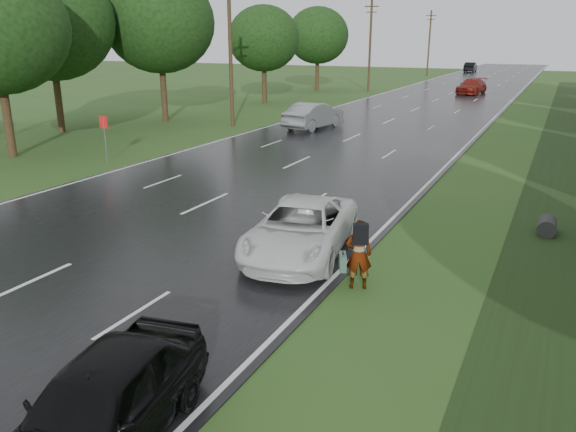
# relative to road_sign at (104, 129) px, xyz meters

# --- Properties ---
(ground) EXTENTS (220.00, 220.00, 0.00)m
(ground) POSITION_rel_road_sign_xyz_m (8.50, -12.00, -1.64)
(ground) COLOR #294E1C
(ground) RESTS_ON ground
(road) EXTENTS (14.00, 180.00, 0.04)m
(road) POSITION_rel_road_sign_xyz_m (8.50, 33.00, -1.62)
(road) COLOR black
(road) RESTS_ON ground
(edge_stripe_east) EXTENTS (0.12, 180.00, 0.01)m
(edge_stripe_east) POSITION_rel_road_sign_xyz_m (15.25, 33.00, -1.60)
(edge_stripe_east) COLOR silver
(edge_stripe_east) RESTS_ON road
(edge_stripe_west) EXTENTS (0.12, 180.00, 0.01)m
(edge_stripe_west) POSITION_rel_road_sign_xyz_m (1.75, 33.00, -1.60)
(edge_stripe_west) COLOR silver
(edge_stripe_west) RESTS_ON road
(center_line) EXTENTS (0.12, 180.00, 0.01)m
(center_line) POSITION_rel_road_sign_xyz_m (8.50, 33.00, -1.60)
(center_line) COLOR silver
(center_line) RESTS_ON road
(drainage_ditch) EXTENTS (2.20, 120.00, 0.56)m
(drainage_ditch) POSITION_rel_road_sign_xyz_m (20.00, 6.71, -1.61)
(drainage_ditch) COLOR black
(drainage_ditch) RESTS_ON ground
(road_sign) EXTENTS (0.50, 0.06, 2.30)m
(road_sign) POSITION_rel_road_sign_xyz_m (0.00, 0.00, 0.00)
(road_sign) COLOR slate
(road_sign) RESTS_ON ground
(utility_pole_mid) EXTENTS (1.60, 0.26, 10.00)m
(utility_pole_mid) POSITION_rel_road_sign_xyz_m (-0.70, 13.00, 3.55)
(utility_pole_mid) COLOR #372216
(utility_pole_mid) RESTS_ON ground
(utility_pole_far) EXTENTS (1.60, 0.26, 10.00)m
(utility_pole_far) POSITION_rel_road_sign_xyz_m (-0.70, 43.00, 3.55)
(utility_pole_far) COLOR #372216
(utility_pole_far) RESTS_ON ground
(utility_pole_distant) EXTENTS (1.60, 0.26, 10.00)m
(utility_pole_distant) POSITION_rel_road_sign_xyz_m (-0.70, 73.00, 3.55)
(utility_pole_distant) COLOR #372216
(utility_pole_distant) RESTS_ON ground
(tree_west_c) EXTENTS (7.80, 7.80, 10.43)m
(tree_west_c) POSITION_rel_road_sign_xyz_m (-6.50, 13.00, 5.27)
(tree_west_c) COLOR #372216
(tree_west_c) RESTS_ON ground
(tree_west_d) EXTENTS (6.60, 6.60, 8.80)m
(tree_west_d) POSITION_rel_road_sign_xyz_m (-5.70, 27.00, 4.18)
(tree_west_d) COLOR #372216
(tree_west_d) RESTS_ON ground
(tree_west_e) EXTENTS (8.00, 8.00, 10.44)m
(tree_west_e) POSITION_rel_road_sign_xyz_m (-9.50, 6.00, 5.19)
(tree_west_e) COLOR #372216
(tree_west_e) RESTS_ON ground
(tree_west_f) EXTENTS (7.00, 7.00, 9.29)m
(tree_west_f) POSITION_rel_road_sign_xyz_m (-6.30, 41.00, 4.49)
(tree_west_f) COLOR #372216
(tree_west_f) RESTS_ON ground
(pedestrian) EXTENTS (0.93, 0.73, 1.75)m
(pedestrian) POSITION_rel_road_sign_xyz_m (15.96, -8.44, -0.74)
(pedestrian) COLOR #A5998C
(pedestrian) RESTS_ON ground
(white_pickup) EXTENTS (3.28, 5.65, 1.48)m
(white_pickup) POSITION_rel_road_sign_xyz_m (13.78, -7.00, -0.86)
(white_pickup) COLOR silver
(white_pickup) RESTS_ON road
(dark_sedan) EXTENTS (2.43, 4.58, 1.48)m
(dark_sedan) POSITION_rel_road_sign_xyz_m (14.50, -15.53, -0.86)
(dark_sedan) COLOR black
(dark_sedan) RESTS_ON road
(silver_sedan) EXTENTS (2.53, 5.47, 1.74)m
(silver_sedan) POSITION_rel_road_sign_xyz_m (4.88, 14.34, -0.73)
(silver_sedan) COLOR gray
(silver_sedan) RESTS_ON road
(far_car_red) EXTENTS (2.88, 5.73, 1.60)m
(far_car_red) POSITION_rel_road_sign_xyz_m (10.58, 44.50, -0.80)
(far_car_red) COLOR maroon
(far_car_red) RESTS_ON road
(far_car_dark) EXTENTS (1.86, 5.09, 1.66)m
(far_car_dark) POSITION_rel_road_sign_xyz_m (3.87, 87.13, -0.77)
(far_car_dark) COLOR black
(far_car_dark) RESTS_ON road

